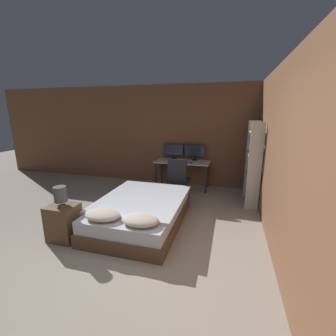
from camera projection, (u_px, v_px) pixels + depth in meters
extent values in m
plane|color=#9E9384|center=(125.00, 270.00, 2.91)|extent=(20.00, 20.00, 0.00)
cube|color=brown|center=(185.00, 136.00, 6.09)|extent=(12.00, 0.06, 2.70)
cube|color=brown|center=(275.00, 154.00, 3.49)|extent=(0.06, 12.00, 2.70)
cube|color=brown|center=(141.00, 218.00, 4.08)|extent=(1.41, 2.02, 0.22)
cube|color=silver|center=(141.00, 207.00, 4.02)|extent=(1.35, 1.96, 0.20)
cube|color=silver|center=(143.00, 198.00, 4.11)|extent=(1.45, 1.70, 0.05)
ellipsoid|color=beige|center=(103.00, 215.00, 3.35)|extent=(0.55, 0.38, 0.13)
ellipsoid|color=beige|center=(140.00, 220.00, 3.19)|extent=(0.55, 0.38, 0.13)
cube|color=brown|center=(64.00, 222.00, 3.54)|extent=(0.44, 0.38, 0.58)
cylinder|color=gray|center=(62.00, 205.00, 3.47)|extent=(0.12, 0.12, 0.01)
cylinder|color=gray|center=(61.00, 203.00, 3.46)|extent=(0.02, 0.02, 0.05)
cylinder|color=#4C4C51|center=(60.00, 194.00, 3.43)|extent=(0.19, 0.19, 0.24)
cube|color=beige|center=(182.00, 162.00, 5.88)|extent=(1.42, 0.62, 0.03)
cylinder|color=#2D2D33|center=(156.00, 176.00, 5.90)|extent=(0.05, 0.05, 0.70)
cylinder|color=#2D2D33|center=(206.00, 180.00, 5.56)|extent=(0.05, 0.05, 0.70)
cylinder|color=#2D2D33|center=(161.00, 171.00, 6.38)|extent=(0.05, 0.05, 0.70)
cylinder|color=#2D2D33|center=(208.00, 174.00, 6.04)|extent=(0.05, 0.05, 0.70)
cylinder|color=black|center=(174.00, 159.00, 6.15)|extent=(0.16, 0.16, 0.01)
cylinder|color=black|center=(174.00, 157.00, 6.13)|extent=(0.03, 0.03, 0.09)
cube|color=black|center=(174.00, 150.00, 6.09)|extent=(0.54, 0.03, 0.31)
cube|color=#232D42|center=(173.00, 150.00, 6.07)|extent=(0.51, 0.00, 0.28)
cylinder|color=black|center=(195.00, 160.00, 5.99)|extent=(0.16, 0.16, 0.01)
cylinder|color=black|center=(195.00, 158.00, 5.98)|extent=(0.03, 0.03, 0.09)
cube|color=black|center=(195.00, 151.00, 5.93)|extent=(0.54, 0.03, 0.31)
cube|color=#232D42|center=(195.00, 151.00, 5.92)|extent=(0.51, 0.00, 0.28)
cube|color=black|center=(181.00, 162.00, 5.69)|extent=(0.34, 0.13, 0.02)
ellipsoid|color=black|center=(191.00, 163.00, 5.62)|extent=(0.07, 0.05, 0.04)
cylinder|color=black|center=(179.00, 197.00, 5.34)|extent=(0.52, 0.52, 0.04)
cylinder|color=gray|center=(179.00, 189.00, 5.30)|extent=(0.05, 0.05, 0.36)
cube|color=black|center=(179.00, 180.00, 5.24)|extent=(0.47, 0.47, 0.07)
cube|color=black|center=(177.00, 171.00, 4.98)|extent=(0.42, 0.05, 0.51)
cube|color=beige|center=(255.00, 168.00, 4.49)|extent=(0.26, 0.02, 1.80)
cube|color=beige|center=(252.00, 160.00, 5.20)|extent=(0.26, 0.02, 1.80)
cube|color=beige|center=(252.00, 176.00, 4.91)|extent=(0.26, 0.74, 0.02)
cube|color=beige|center=(254.00, 154.00, 4.79)|extent=(0.26, 0.74, 0.02)
cube|color=beige|center=(256.00, 132.00, 4.68)|extent=(0.26, 0.74, 0.02)
cube|color=#B2332D|center=(254.00, 174.00, 4.57)|extent=(0.22, 0.04, 0.21)
cube|color=teal|center=(254.00, 174.00, 4.61)|extent=(0.22, 0.02, 0.21)
cube|color=#337042|center=(254.00, 173.00, 4.64)|extent=(0.22, 0.04, 0.25)
cube|color=#7A387F|center=(253.00, 173.00, 4.69)|extent=(0.22, 0.04, 0.21)
cube|color=gold|center=(253.00, 172.00, 4.73)|extent=(0.22, 0.02, 0.22)
cube|color=teal|center=(256.00, 151.00, 4.44)|extent=(0.22, 0.03, 0.21)
cube|color=#BCB29E|center=(256.00, 152.00, 4.49)|extent=(0.22, 0.04, 0.17)
cube|color=#7A387F|center=(256.00, 151.00, 4.53)|extent=(0.22, 0.04, 0.17)
cube|color=#7A387F|center=(255.00, 149.00, 4.57)|extent=(0.22, 0.03, 0.23)
cube|color=#337042|center=(255.00, 149.00, 4.60)|extent=(0.22, 0.02, 0.24)
cube|color=orange|center=(255.00, 149.00, 4.64)|extent=(0.22, 0.04, 0.22)
cube|color=teal|center=(255.00, 149.00, 4.68)|extent=(0.22, 0.02, 0.22)
cube|color=orange|center=(255.00, 149.00, 4.71)|extent=(0.22, 0.02, 0.18)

